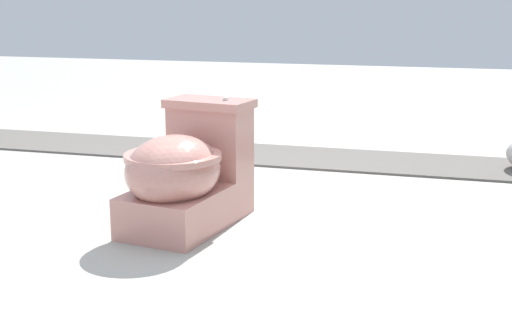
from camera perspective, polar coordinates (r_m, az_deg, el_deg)
ground_plane at (r=3.07m, az=-2.89°, el=-4.83°), size 14.00×14.00×0.00m
gravel_strip at (r=4.17m, az=9.19°, el=-0.10°), size 0.56×8.00×0.01m
toilet at (r=2.96m, az=-5.64°, el=-1.16°), size 0.68×0.47×0.52m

